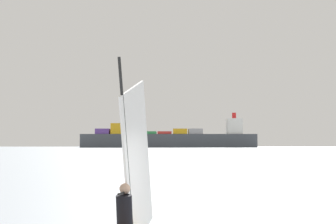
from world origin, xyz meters
TOP-DOWN VIEW (x-y plane):
  - windsurfer at (-1.93, 0.61)m, footprint 1.30×3.97m
  - cargo_ship at (6.95, 516.34)m, footprint 170.00×33.86m
  - distant_headland at (403.23, 1259.56)m, footprint 987.97×429.36m

SIDE VIEW (x-z plane):
  - windsurfer at x=-1.93m, z-range -1.02..2.97m
  - cargo_ship at x=6.95m, z-range -7.91..26.30m
  - distant_headland at x=403.23m, z-range 0.00..49.27m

